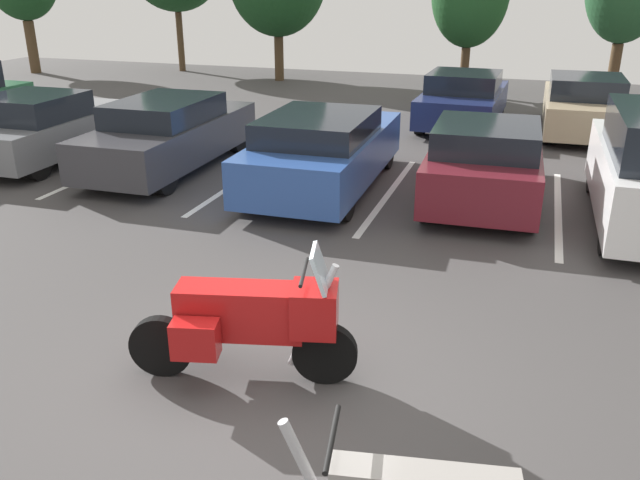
# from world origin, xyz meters

# --- Properties ---
(ground) EXTENTS (44.00, 44.00, 0.10)m
(ground) POSITION_xyz_m (0.00, 0.00, -0.05)
(ground) COLOR #423F3F
(motorcycle_touring) EXTENTS (2.26, 1.03, 1.44)m
(motorcycle_touring) POSITION_xyz_m (-0.29, 0.12, 0.67)
(motorcycle_touring) COLOR black
(motorcycle_touring) RESTS_ON ground
(parking_stripes) EXTENTS (21.04, 4.67, 0.01)m
(parking_stripes) POSITION_xyz_m (-1.81, 6.41, 0.00)
(parking_stripes) COLOR silver
(parking_stripes) RESTS_ON ground
(car_grey) EXTENTS (1.96, 4.38, 1.47)m
(car_grey) POSITION_xyz_m (-7.96, 6.51, 0.71)
(car_grey) COLOR slate
(car_grey) RESTS_ON ground
(car_charcoal) EXTENTS (1.85, 4.84, 1.47)m
(car_charcoal) POSITION_xyz_m (-5.03, 6.69, 0.73)
(car_charcoal) COLOR #38383D
(car_charcoal) RESTS_ON ground
(car_blue) EXTENTS (2.03, 4.85, 1.47)m
(car_blue) POSITION_xyz_m (-1.58, 6.38, 0.74)
(car_blue) COLOR #2D519E
(car_blue) RESTS_ON ground
(car_maroon) EXTENTS (2.00, 4.26, 1.46)m
(car_maroon) POSITION_xyz_m (1.36, 6.56, 0.72)
(car_maroon) COLOR maroon
(car_maroon) RESTS_ON ground
(car_far_navy) EXTENTS (2.03, 4.37, 1.43)m
(car_far_navy) POSITION_xyz_m (0.24, 12.82, 0.69)
(car_far_navy) COLOR navy
(car_far_navy) RESTS_ON ground
(car_far_tan) EXTENTS (1.92, 4.37, 1.46)m
(car_far_tan) POSITION_xyz_m (3.23, 12.83, 0.70)
(car_far_tan) COLOR tan
(car_far_tan) RESTS_ON ground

